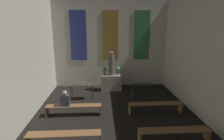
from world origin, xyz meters
TOP-DOWN VIEW (x-y plane):
  - wall_back at (0.00, 12.03)m, footprint 7.23×0.16m
  - altar at (0.00, 11.07)m, footprint 1.22×0.61m
  - statue at (0.00, 11.07)m, footprint 0.36×0.36m
  - flower_vase_left at (-0.40, 11.07)m, footprint 0.26×0.26m
  - flower_vase_right at (0.40, 11.07)m, footprint 0.26×0.26m
  - candle_rack_left at (-1.61, 9.77)m, footprint 1.18×0.45m
  - candle_rack_right at (1.61, 9.77)m, footprint 1.18×0.45m
  - pew_third_left at (-1.77, 5.97)m, footprint 2.33×0.36m
  - pew_third_right at (1.77, 5.97)m, footprint 2.33×0.36m
  - pew_back_left at (-1.77, 7.99)m, footprint 2.33×0.36m
  - pew_back_right at (1.77, 7.99)m, footprint 2.33×0.36m
  - person_seated at (-2.11, 7.99)m, footprint 0.36×0.24m

SIDE VIEW (x-z plane):
  - pew_third_left at x=-1.77m, z-range 0.12..0.58m
  - pew_third_right at x=1.77m, z-range 0.12..0.58m
  - pew_back_left at x=-1.77m, z-range 0.12..0.58m
  - pew_back_right at x=1.77m, z-range 0.12..0.58m
  - altar at x=0.00m, z-range 0.00..0.94m
  - candle_rack_right at x=1.61m, z-range 0.19..1.17m
  - candle_rack_left at x=-1.61m, z-range 0.19..1.18m
  - person_seated at x=-2.11m, z-range 0.42..1.09m
  - flower_vase_left at x=-0.40m, z-range 0.98..1.47m
  - flower_vase_right at x=0.40m, z-range 0.98..1.47m
  - statue at x=0.00m, z-range 0.88..2.30m
  - wall_back at x=0.00m, z-range 0.03..5.37m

